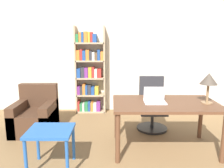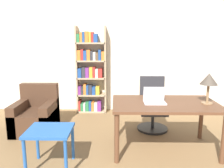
{
  "view_description": "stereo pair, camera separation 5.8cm",
  "coord_description": "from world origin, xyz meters",
  "px_view_note": "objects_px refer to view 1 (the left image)",
  "views": [
    {
      "loc": [
        -0.41,
        -0.81,
        1.71
      ],
      "look_at": [
        -0.41,
        2.65,
        1.02
      ],
      "focal_mm": 35.0,
      "sensor_mm": 36.0,
      "label": 1
    },
    {
      "loc": [
        -0.35,
        -0.81,
        1.71
      ],
      "look_at": [
        -0.41,
        2.65,
        1.02
      ],
      "focal_mm": 35.0,
      "sensor_mm": 36.0,
      "label": 2
    }
  ],
  "objects_px": {
    "table_lamp": "(208,80)",
    "desk": "(165,108)",
    "office_chair": "(152,107)",
    "side_table_blue": "(50,136)",
    "bookshelf": "(89,73)",
    "armchair": "(35,117)",
    "laptop": "(155,99)"
  },
  "relations": [
    {
      "from": "armchair",
      "to": "desk",
      "type": "bearing_deg",
      "value": -17.39
    },
    {
      "from": "laptop",
      "to": "office_chair",
      "type": "distance_m",
      "value": 0.98
    },
    {
      "from": "table_lamp",
      "to": "laptop",
      "type": "bearing_deg",
      "value": 177.21
    },
    {
      "from": "desk",
      "to": "laptop",
      "type": "xyz_separation_m",
      "value": [
        -0.17,
        -0.01,
        0.15
      ]
    },
    {
      "from": "desk",
      "to": "armchair",
      "type": "distance_m",
      "value": 2.44
    },
    {
      "from": "desk",
      "to": "table_lamp",
      "type": "relative_size",
      "value": 3.48
    },
    {
      "from": "laptop",
      "to": "office_chair",
      "type": "relative_size",
      "value": 0.32
    },
    {
      "from": "desk",
      "to": "table_lamp",
      "type": "distance_m",
      "value": 0.77
    },
    {
      "from": "armchair",
      "to": "office_chair",
      "type": "bearing_deg",
      "value": 3.89
    },
    {
      "from": "desk",
      "to": "laptop",
      "type": "distance_m",
      "value": 0.22
    },
    {
      "from": "office_chair",
      "to": "armchair",
      "type": "relative_size",
      "value": 1.17
    },
    {
      "from": "office_chair",
      "to": "side_table_blue",
      "type": "xyz_separation_m",
      "value": [
        -1.61,
        -1.42,
        0.04
      ]
    },
    {
      "from": "armchair",
      "to": "side_table_blue",
      "type": "bearing_deg",
      "value": -62.73
    },
    {
      "from": "table_lamp",
      "to": "side_table_blue",
      "type": "distance_m",
      "value": 2.42
    },
    {
      "from": "laptop",
      "to": "table_lamp",
      "type": "relative_size",
      "value": 0.71
    },
    {
      "from": "bookshelf",
      "to": "side_table_blue",
      "type": "bearing_deg",
      "value": -96.47
    },
    {
      "from": "office_chair",
      "to": "side_table_blue",
      "type": "height_order",
      "value": "office_chair"
    },
    {
      "from": "laptop",
      "to": "armchair",
      "type": "xyz_separation_m",
      "value": [
        -2.13,
        0.73,
        -0.54
      ]
    },
    {
      "from": "laptop",
      "to": "side_table_blue",
      "type": "bearing_deg",
      "value": -159.91
    },
    {
      "from": "desk",
      "to": "laptop",
      "type": "height_order",
      "value": "laptop"
    },
    {
      "from": "laptop",
      "to": "side_table_blue",
      "type": "height_order",
      "value": "laptop"
    },
    {
      "from": "desk",
      "to": "laptop",
      "type": "relative_size",
      "value": 4.91
    },
    {
      "from": "desk",
      "to": "bookshelf",
      "type": "distance_m",
      "value": 2.35
    },
    {
      "from": "table_lamp",
      "to": "armchair",
      "type": "distance_m",
      "value": 3.14
    },
    {
      "from": "bookshelf",
      "to": "table_lamp",
      "type": "bearing_deg",
      "value": -44.14
    },
    {
      "from": "table_lamp",
      "to": "desk",
      "type": "bearing_deg",
      "value": 175.77
    },
    {
      "from": "side_table_blue",
      "to": "bookshelf",
      "type": "distance_m",
      "value": 2.5
    },
    {
      "from": "table_lamp",
      "to": "bookshelf",
      "type": "bearing_deg",
      "value": 135.86
    },
    {
      "from": "laptop",
      "to": "side_table_blue",
      "type": "relative_size",
      "value": 0.56
    },
    {
      "from": "desk",
      "to": "bookshelf",
      "type": "bearing_deg",
      "value": 125.94
    },
    {
      "from": "desk",
      "to": "table_lamp",
      "type": "bearing_deg",
      "value": -4.23
    },
    {
      "from": "table_lamp",
      "to": "side_table_blue",
      "type": "xyz_separation_m",
      "value": [
        -2.27,
        -0.5,
        -0.67
      ]
    }
  ]
}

